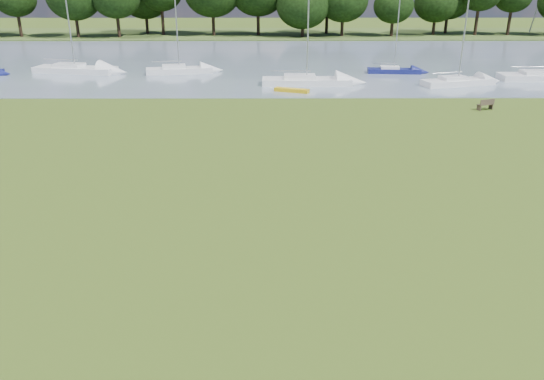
{
  "coord_description": "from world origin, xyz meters",
  "views": [
    {
      "loc": [
        0.38,
        -20.31,
        9.19
      ],
      "look_at": [
        0.48,
        -2.0,
        1.76
      ],
      "focal_mm": 35.0,
      "sensor_mm": 36.0,
      "label": 1
    }
  ],
  "objects_px": {
    "sailboat_4": "(543,74)",
    "sailboat_7": "(458,80)",
    "sailboat_2": "(306,79)",
    "riverbank_bench": "(486,104)",
    "sailboat_0": "(393,69)",
    "sailboat_8": "(74,67)",
    "sailboat_1": "(179,68)",
    "kayak": "(292,90)"
  },
  "relations": [
    {
      "from": "sailboat_4",
      "to": "sailboat_7",
      "type": "relative_size",
      "value": 1.16
    },
    {
      "from": "sailboat_2",
      "to": "sailboat_4",
      "type": "xyz_separation_m",
      "value": [
        22.49,
        2.15,
        0.01
      ]
    },
    {
      "from": "riverbank_bench",
      "to": "sailboat_0",
      "type": "height_order",
      "value": "sailboat_0"
    },
    {
      "from": "riverbank_bench",
      "to": "sailboat_8",
      "type": "relative_size",
      "value": 0.13
    },
    {
      "from": "riverbank_bench",
      "to": "sailboat_1",
      "type": "bearing_deg",
      "value": 126.06
    },
    {
      "from": "sailboat_1",
      "to": "sailboat_4",
      "type": "distance_m",
      "value": 35.13
    },
    {
      "from": "riverbank_bench",
      "to": "sailboat_2",
      "type": "relative_size",
      "value": 0.15
    },
    {
      "from": "sailboat_1",
      "to": "sailboat_0",
      "type": "bearing_deg",
      "value": -11.6
    },
    {
      "from": "kayak",
      "to": "sailboat_0",
      "type": "relative_size",
      "value": 0.4
    },
    {
      "from": "sailboat_0",
      "to": "sailboat_1",
      "type": "height_order",
      "value": "sailboat_1"
    },
    {
      "from": "kayak",
      "to": "sailboat_8",
      "type": "distance_m",
      "value": 23.79
    },
    {
      "from": "riverbank_bench",
      "to": "sailboat_8",
      "type": "xyz_separation_m",
      "value": [
        -35.72,
        16.13,
        0.17
      ]
    },
    {
      "from": "sailboat_1",
      "to": "sailboat_2",
      "type": "relative_size",
      "value": 0.97
    },
    {
      "from": "sailboat_0",
      "to": "sailboat_1",
      "type": "relative_size",
      "value": 0.85
    },
    {
      "from": "sailboat_2",
      "to": "sailboat_8",
      "type": "bearing_deg",
      "value": 164.55
    },
    {
      "from": "kayak",
      "to": "sailboat_2",
      "type": "distance_m",
      "value": 3.57
    },
    {
      "from": "sailboat_0",
      "to": "sailboat_8",
      "type": "bearing_deg",
      "value": -175.25
    },
    {
      "from": "sailboat_0",
      "to": "sailboat_2",
      "type": "height_order",
      "value": "sailboat_2"
    },
    {
      "from": "kayak",
      "to": "sailboat_8",
      "type": "relative_size",
      "value": 0.3
    },
    {
      "from": "riverbank_bench",
      "to": "sailboat_0",
      "type": "xyz_separation_m",
      "value": [
        -3.41,
        15.62,
        0.06
      ]
    },
    {
      "from": "sailboat_7",
      "to": "kayak",
      "type": "bearing_deg",
      "value": 175.29
    },
    {
      "from": "kayak",
      "to": "sailboat_8",
      "type": "bearing_deg",
      "value": 177.16
    },
    {
      "from": "kayak",
      "to": "sailboat_1",
      "type": "bearing_deg",
      "value": 161.22
    },
    {
      "from": "sailboat_7",
      "to": "sailboat_8",
      "type": "distance_m",
      "value": 37.31
    },
    {
      "from": "sailboat_2",
      "to": "sailboat_4",
      "type": "relative_size",
      "value": 0.87
    },
    {
      "from": "sailboat_1",
      "to": "sailboat_4",
      "type": "xyz_separation_m",
      "value": [
        34.91,
        -3.93,
        0.0
      ]
    },
    {
      "from": "sailboat_2",
      "to": "sailboat_8",
      "type": "xyz_separation_m",
      "value": [
        -23.07,
        6.54,
        0.01
      ]
    },
    {
      "from": "kayak",
      "to": "sailboat_8",
      "type": "height_order",
      "value": "sailboat_8"
    },
    {
      "from": "sailboat_0",
      "to": "sailboat_1",
      "type": "bearing_deg",
      "value": -174.46
    },
    {
      "from": "sailboat_1",
      "to": "sailboat_7",
      "type": "distance_m",
      "value": 26.8
    },
    {
      "from": "sailboat_1",
      "to": "sailboat_4",
      "type": "height_order",
      "value": "sailboat_4"
    },
    {
      "from": "sailboat_0",
      "to": "sailboat_8",
      "type": "distance_m",
      "value": 32.31
    },
    {
      "from": "sailboat_0",
      "to": "sailboat_2",
      "type": "xyz_separation_m",
      "value": [
        -9.24,
        -6.04,
        0.09
      ]
    },
    {
      "from": "riverbank_bench",
      "to": "sailboat_0",
      "type": "relative_size",
      "value": 0.18
    },
    {
      "from": "sailboat_0",
      "to": "sailboat_7",
      "type": "relative_size",
      "value": 0.82
    },
    {
      "from": "sailboat_4",
      "to": "sailboat_8",
      "type": "height_order",
      "value": "sailboat_4"
    },
    {
      "from": "riverbank_bench",
      "to": "sailboat_1",
      "type": "xyz_separation_m",
      "value": [
        -25.07,
        15.66,
        0.16
      ]
    },
    {
      "from": "sailboat_2",
      "to": "sailboat_0",
      "type": "bearing_deg",
      "value": 33.54
    },
    {
      "from": "kayak",
      "to": "sailboat_4",
      "type": "bearing_deg",
      "value": 34.27
    },
    {
      "from": "riverbank_bench",
      "to": "sailboat_7",
      "type": "relative_size",
      "value": 0.15
    },
    {
      "from": "riverbank_bench",
      "to": "sailboat_7",
      "type": "bearing_deg",
      "value": 62.22
    },
    {
      "from": "riverbank_bench",
      "to": "kayak",
      "type": "relative_size",
      "value": 0.45
    }
  ]
}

